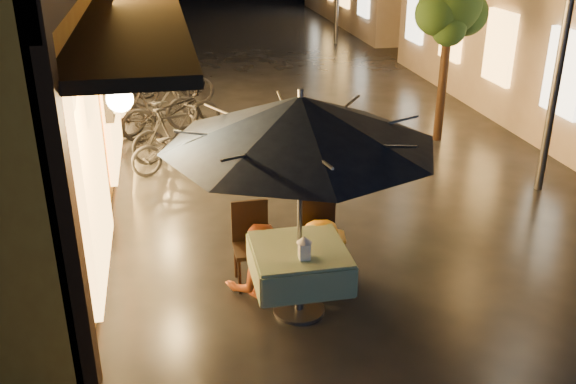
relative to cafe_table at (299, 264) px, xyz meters
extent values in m
plane|color=black|center=(1.36, 0.51, -0.59)|extent=(90.00, 90.00, 0.00)
cube|color=#FFB250|center=(-2.08, 1.01, 0.81)|extent=(0.10, 2.20, 2.40)
cube|color=#FFB250|center=(-2.08, 4.51, 0.81)|extent=(0.10, 2.20, 2.40)
cube|color=#FFB250|center=(-2.08, 8.01, 0.81)|extent=(0.10, 2.20, 2.40)
cube|color=#FFB250|center=(5.31, 3.71, 0.91)|extent=(0.10, 1.00, 1.40)
cube|color=#FFB250|center=(5.31, 5.91, 0.91)|extent=(0.10, 1.00, 1.40)
cube|color=#FFB250|center=(5.31, 8.11, 0.91)|extent=(0.10, 1.00, 1.40)
cube|color=#FFB250|center=(5.31, 10.31, 0.91)|extent=(0.10, 1.00, 1.40)
cylinder|color=black|center=(3.76, 5.01, 0.51)|extent=(0.16, 0.16, 2.20)
sphere|color=black|center=(3.76, 5.01, 1.91)|extent=(1.10, 1.10, 1.10)
sphere|color=black|center=(4.11, 5.11, 1.71)|extent=(0.80, 0.80, 0.80)
sphere|color=black|center=(3.46, 4.86, 1.76)|extent=(0.76, 0.76, 0.76)
sphere|color=black|center=(3.66, 4.76, 1.51)|extent=(0.60, 0.60, 0.60)
cylinder|color=#59595E|center=(4.36, 2.51, 1.41)|extent=(0.12, 0.12, 4.00)
cylinder|color=#59595E|center=(0.00, 0.00, -0.23)|extent=(0.10, 0.10, 0.72)
cylinder|color=#59595E|center=(0.00, 0.00, -0.57)|extent=(0.56, 0.56, 0.04)
cube|color=#2B5732|center=(0.00, 0.00, 0.16)|extent=(0.95, 0.95, 0.06)
cube|color=#2B5732|center=(0.48, 0.00, 0.00)|extent=(0.04, 0.95, 0.33)
cube|color=#2B5732|center=(-0.47, 0.00, 0.00)|extent=(0.04, 0.95, 0.33)
cube|color=#2B5732|center=(0.00, 0.48, 0.00)|extent=(0.95, 0.04, 0.33)
cube|color=#2B5732|center=(0.00, -0.47, 0.00)|extent=(0.95, 0.04, 0.33)
cylinder|color=#59595E|center=(0.00, 0.00, 0.56)|extent=(0.05, 0.05, 2.30)
cone|color=black|center=(0.00, 0.00, 1.56)|extent=(2.72, 2.72, 0.49)
cylinder|color=#59595E|center=(0.00, 0.00, 1.81)|extent=(0.06, 0.06, 0.12)
cube|color=black|center=(-0.40, 0.65, -0.14)|extent=(0.42, 0.42, 0.05)
cube|color=black|center=(-0.40, 0.84, 0.11)|extent=(0.42, 0.04, 0.55)
cylinder|color=black|center=(-0.58, 0.47, -0.37)|extent=(0.04, 0.04, 0.43)
cylinder|color=black|center=(-0.22, 0.47, -0.37)|extent=(0.04, 0.04, 0.43)
cylinder|color=black|center=(-0.58, 0.83, -0.37)|extent=(0.04, 0.04, 0.43)
cylinder|color=black|center=(-0.22, 0.83, -0.37)|extent=(0.04, 0.04, 0.43)
cube|color=black|center=(0.40, 0.65, -0.14)|extent=(0.42, 0.42, 0.05)
cube|color=black|center=(0.40, 0.84, 0.11)|extent=(0.42, 0.04, 0.55)
cylinder|color=black|center=(0.22, 0.47, -0.37)|extent=(0.04, 0.04, 0.43)
cylinder|color=black|center=(0.58, 0.47, -0.37)|extent=(0.04, 0.04, 0.43)
cylinder|color=black|center=(0.22, 0.83, -0.37)|extent=(0.04, 0.04, 0.43)
cylinder|color=black|center=(0.58, 0.83, -0.37)|extent=(0.04, 0.04, 0.43)
cube|color=white|center=(0.00, -0.23, 0.28)|extent=(0.11, 0.11, 0.18)
cube|color=#FFD88C|center=(0.00, -0.23, 0.27)|extent=(0.07, 0.07, 0.12)
cone|color=white|center=(0.00, -0.23, 0.41)|extent=(0.16, 0.16, 0.07)
imported|color=#C85D29|center=(-0.36, 0.57, 0.19)|extent=(0.80, 0.65, 1.55)
imported|color=#FFA018|center=(0.37, 0.51, 0.18)|extent=(1.10, 0.80, 1.54)
imported|color=black|center=(-1.13, 4.41, -0.17)|extent=(1.66, 1.09, 0.82)
imported|color=black|center=(-1.12, 4.93, -0.11)|extent=(1.64, 1.01, 0.95)
imported|color=black|center=(-1.14, 6.12, -0.08)|extent=(2.01, 1.09, 1.00)
imported|color=black|center=(-1.42, 6.40, -0.06)|extent=(1.83, 0.94, 1.06)
imported|color=black|center=(-1.04, 8.35, -0.11)|extent=(1.81, 0.65, 0.95)
imported|color=black|center=(-1.13, 9.01, -0.07)|extent=(1.74, 0.58, 1.03)
imported|color=black|center=(-1.23, 10.26, -0.17)|extent=(1.68, 1.05, 0.83)
camera|label=1|loc=(-1.26, -5.70, 3.40)|focal=40.00mm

